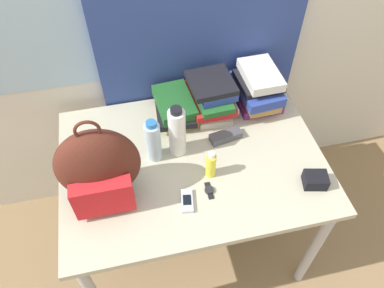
# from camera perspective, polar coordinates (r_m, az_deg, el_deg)

# --- Properties ---
(wall_back) EXTENTS (6.00, 0.06, 2.50)m
(wall_back) POSITION_cam_1_polar(r_m,az_deg,el_deg) (1.76, -4.07, 20.62)
(wall_back) COLOR silver
(wall_back) RESTS_ON ground_plane
(curtain_blue) EXTENTS (1.00, 0.04, 2.50)m
(curtain_blue) POSITION_cam_1_polar(r_m,az_deg,el_deg) (1.74, 1.49, 20.33)
(curtain_blue) COLOR navy
(curtain_blue) RESTS_ON ground_plane
(desk) EXTENTS (1.17, 0.85, 0.78)m
(desk) POSITION_cam_1_polar(r_m,az_deg,el_deg) (1.76, 0.00, -4.05)
(desk) COLOR #B7B299
(desk) RESTS_ON ground_plane
(backpack) EXTENTS (0.33, 0.22, 0.43)m
(backpack) POSITION_cam_1_polar(r_m,az_deg,el_deg) (1.48, -14.04, -3.58)
(backpack) COLOR #512319
(backpack) RESTS_ON desk
(book_stack_left) EXTENTS (0.20, 0.29, 0.12)m
(book_stack_left) POSITION_cam_1_polar(r_m,az_deg,el_deg) (1.82, -2.56, 5.66)
(book_stack_left) COLOR yellow
(book_stack_left) RESTS_ON desk
(book_stack_center) EXTENTS (0.23, 0.30, 0.20)m
(book_stack_center) POSITION_cam_1_polar(r_m,az_deg,el_deg) (1.82, 3.04, 7.31)
(book_stack_center) COLOR silver
(book_stack_center) RESTS_ON desk
(book_stack_right) EXTENTS (0.23, 0.29, 0.21)m
(book_stack_right) POSITION_cam_1_polar(r_m,az_deg,el_deg) (1.89, 9.98, 8.34)
(book_stack_right) COLOR #6B2370
(book_stack_right) RESTS_ON desk
(water_bottle) EXTENTS (0.07, 0.07, 0.22)m
(water_bottle) POSITION_cam_1_polar(r_m,az_deg,el_deg) (1.62, -5.94, 0.44)
(water_bottle) COLOR silver
(water_bottle) RESTS_ON desk
(sports_bottle) EXTENTS (0.08, 0.08, 0.27)m
(sports_bottle) POSITION_cam_1_polar(r_m,az_deg,el_deg) (1.62, -2.29, 1.89)
(sports_bottle) COLOR white
(sports_bottle) RESTS_ON desk
(sunscreen_bottle) EXTENTS (0.04, 0.04, 0.14)m
(sunscreen_bottle) POSITION_cam_1_polar(r_m,az_deg,el_deg) (1.58, 2.90, -3.20)
(sunscreen_bottle) COLOR yellow
(sunscreen_bottle) RESTS_ON desk
(cell_phone) EXTENTS (0.06, 0.11, 0.02)m
(cell_phone) POSITION_cam_1_polar(r_m,az_deg,el_deg) (1.55, -0.75, -8.66)
(cell_phone) COLOR #B7BCC6
(cell_phone) RESTS_ON desk
(sunglasses_case) EXTENTS (0.16, 0.08, 0.04)m
(sunglasses_case) POSITION_cam_1_polar(r_m,az_deg,el_deg) (1.75, 5.15, 1.21)
(sunglasses_case) COLOR #47474C
(sunglasses_case) RESTS_ON desk
(camera_pouch) EXTENTS (0.11, 0.10, 0.06)m
(camera_pouch) POSITION_cam_1_polar(r_m,az_deg,el_deg) (1.66, 18.28, -5.22)
(camera_pouch) COLOR black
(camera_pouch) RESTS_ON desk
(wristwatch) EXTENTS (0.04, 0.09, 0.01)m
(wristwatch) POSITION_cam_1_polar(r_m,az_deg,el_deg) (1.58, 2.64, -7.05)
(wristwatch) COLOR black
(wristwatch) RESTS_ON desk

